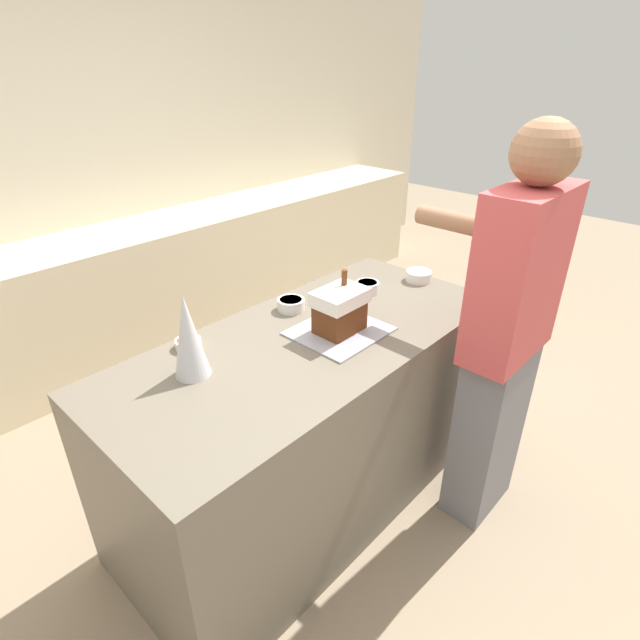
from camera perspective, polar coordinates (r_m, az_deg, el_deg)
ground_plane at (r=2.62m, az=-0.95°, el=-19.05°), size 12.00×12.00×0.00m
wall_back at (r=3.73m, az=-27.43°, el=15.54°), size 8.00×0.05×2.60m
back_cabinet_block at (r=3.69m, az=-22.65°, el=2.16°), size 6.00×0.60×0.88m
kitchen_island at (r=2.32m, az=-1.03°, el=-11.57°), size 1.80×0.80×0.89m
baking_tray at (r=2.10m, az=2.23°, el=-1.27°), size 0.37×0.34×0.01m
gingerbread_house at (r=2.06m, az=2.28°, el=1.21°), size 0.22×0.16×0.25m
decorative_tree at (r=1.81m, az=-14.84°, el=-1.78°), size 0.13×0.13×0.32m
candy_bowl_near_tray_left at (r=2.46m, az=5.42°, el=3.83°), size 0.11×0.11×0.05m
candy_bowl_far_right at (r=2.28m, az=-3.34°, el=1.84°), size 0.12×0.12×0.05m
candy_bowl_center_rear at (r=2.63m, az=11.19°, el=5.03°), size 0.13×0.13×0.05m
candy_bowl_behind_tray at (r=2.05m, az=-14.83°, el=-2.58°), size 0.10×0.10×0.04m
person at (r=2.16m, az=20.40°, el=-2.04°), size 0.46×0.57×1.74m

